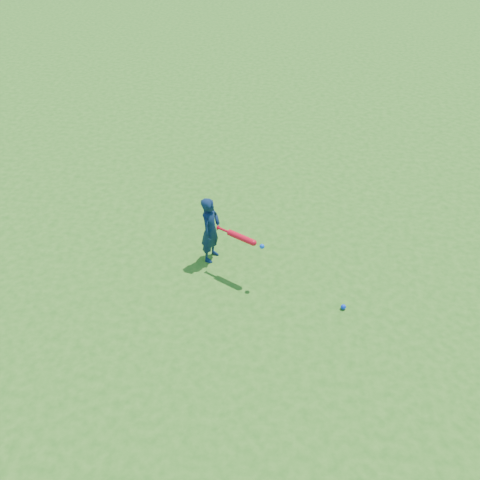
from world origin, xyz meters
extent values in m
plane|color=#2A6518|center=(0.00, 0.00, 0.00)|extent=(80.00, 80.00, 0.00)
imported|color=#0D203F|center=(0.10, -0.05, 0.51)|extent=(0.35, 0.43, 1.02)
sphere|color=#0C30CE|center=(1.95, -0.89, 0.03)|extent=(0.07, 0.07, 0.07)
cylinder|color=red|center=(0.23, -0.18, 0.65)|extent=(0.04, 0.06, 0.06)
cylinder|color=red|center=(0.31, -0.22, 0.65)|extent=(0.18, 0.12, 0.03)
cylinder|color=red|center=(0.56, -0.36, 0.65)|extent=(0.39, 0.27, 0.09)
sphere|color=red|center=(0.73, -0.45, 0.65)|extent=(0.09, 0.09, 0.09)
sphere|color=blue|center=(0.85, -0.52, 0.65)|extent=(0.07, 0.07, 0.07)
camera|label=1|loc=(1.13, -5.89, 5.05)|focal=40.00mm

